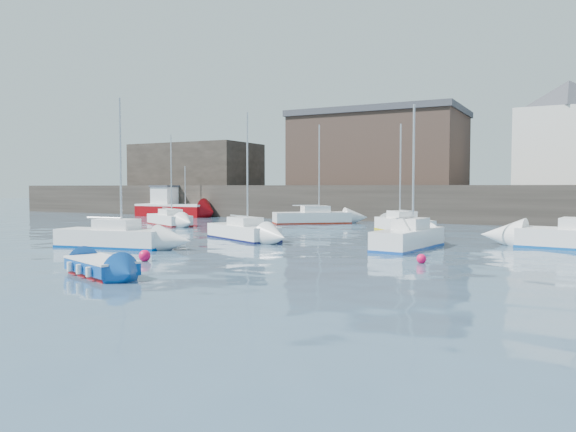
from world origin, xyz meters
The scene contains 17 objects.
water centered at (0.00, 0.00, 0.00)m, with size 220.00×220.00×0.00m, color #2D4760.
quay_wall centered at (0.00, 35.00, 1.50)m, with size 90.00×5.00×3.00m, color #28231E.
land_strip centered at (0.00, 53.00, 1.40)m, with size 90.00×32.00×2.80m, color #28231E.
bldg_east_d centered at (11.00, 41.50, 7.36)m, with size 11.14×11.14×8.95m.
warehouse centered at (-6.00, 43.00, 6.62)m, with size 16.40×10.40×7.60m.
bldg_west centered at (-28.00, 42.00, 5.30)m, with size 14.00×8.00×5.00m.
blue_dinghy centered at (-1.41, 1.76, 0.32)m, with size 3.30×2.28×0.58m.
fishing_boat centered at (-23.03, 31.49, 0.93)m, with size 7.40×3.05×4.83m.
sailboat_a centered at (-7.36, 8.18, 0.49)m, with size 5.59×2.60×7.00m.
sailboat_b centered at (-4.11, 14.53, 0.45)m, with size 5.49×4.00×6.84m.
sailboat_c centered at (5.15, 14.24, 0.51)m, with size 2.25×5.26×6.72m.
sailboat_e centered at (-15.15, 21.65, 0.44)m, with size 5.36×4.00×6.70m.
sailboat_f centered at (2.24, 23.41, 0.48)m, with size 4.82×5.03×6.87m.
sailboat_h centered at (-6.41, 28.23, 0.50)m, with size 5.80×5.31×7.69m.
buoy_near centered at (-2.70, 5.20, 0.00)m, with size 0.46×0.46×0.46m, color #F10B4A.
buoy_mid centered at (6.94, 9.62, 0.00)m, with size 0.37×0.37×0.37m, color #F10B4A.
buoy_far centered at (-5.84, 18.05, 0.00)m, with size 0.40×0.40×0.40m, color #F10B4A.
Camera 1 is at (12.28, -11.31, 2.89)m, focal length 35.00 mm.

